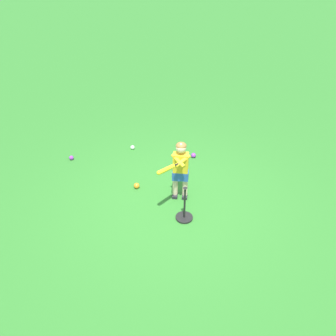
# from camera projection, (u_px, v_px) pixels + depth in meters

# --- Properties ---
(ground_plane) EXTENTS (40.00, 40.00, 0.00)m
(ground_plane) POSITION_uv_depth(u_px,v_px,m) (173.00, 202.00, 6.16)
(ground_plane) COLOR #2D7528
(child_batter) EXTENTS (0.78, 0.35, 1.08)m
(child_batter) POSITION_uv_depth(u_px,v_px,m) (180.00, 166.00, 5.90)
(child_batter) COLOR #232328
(child_batter) RESTS_ON ground
(play_ball_behind_batter) EXTENTS (0.10, 0.10, 0.10)m
(play_ball_behind_batter) POSITION_uv_depth(u_px,v_px,m) (193.00, 155.00, 7.28)
(play_ball_behind_batter) COLOR purple
(play_ball_behind_batter) RESTS_ON ground
(play_ball_far_right) EXTENTS (0.09, 0.09, 0.09)m
(play_ball_far_right) POSITION_uv_depth(u_px,v_px,m) (71.00, 158.00, 7.21)
(play_ball_far_right) COLOR purple
(play_ball_far_right) RESTS_ON ground
(play_ball_near_batter) EXTENTS (0.09, 0.09, 0.09)m
(play_ball_near_batter) POSITION_uv_depth(u_px,v_px,m) (133.00, 147.00, 7.54)
(play_ball_near_batter) COLOR white
(play_ball_near_batter) RESTS_ON ground
(play_ball_midfield) EXTENTS (0.10, 0.10, 0.10)m
(play_ball_midfield) POSITION_uv_depth(u_px,v_px,m) (137.00, 186.00, 6.45)
(play_ball_midfield) COLOR orange
(play_ball_midfield) RESTS_ON ground
(batting_tee) EXTENTS (0.28, 0.28, 0.62)m
(batting_tee) POSITION_uv_depth(u_px,v_px,m) (184.00, 213.00, 5.78)
(batting_tee) COLOR black
(batting_tee) RESTS_ON ground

